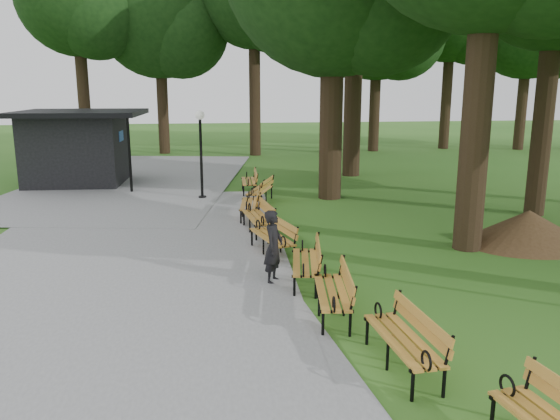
{
  "coord_description": "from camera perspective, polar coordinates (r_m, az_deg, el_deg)",
  "views": [
    {
      "loc": [
        -1.89,
        -9.75,
        3.99
      ],
      "look_at": [
        -0.19,
        2.91,
        1.1
      ],
      "focal_mm": 35.61,
      "sensor_mm": 36.0,
      "label": 1
    }
  ],
  "objects": [
    {
      "name": "ground",
      "position": [
        10.71,
        3.13,
        -9.15
      ],
      "size": [
        100.0,
        100.0,
        0.0
      ],
      "primitive_type": "plane",
      "color": "#2D631C",
      "rests_on": "ground"
    },
    {
      "name": "path",
      "position": [
        13.52,
        -16.32,
        -4.82
      ],
      "size": [
        12.0,
        38.0,
        0.06
      ],
      "primitive_type": "cube",
      "color": "gray",
      "rests_on": "ground"
    },
    {
      "name": "person",
      "position": [
        11.31,
        -0.67,
        -3.82
      ],
      "size": [
        0.57,
        0.66,
        1.53
      ],
      "primitive_type": "imported",
      "rotation": [
        0.0,
        0.0,
        1.12
      ],
      "color": "black",
      "rests_on": "ground"
    },
    {
      "name": "kiosk",
      "position": [
        24.03,
        -20.22,
        6.01
      ],
      "size": [
        4.96,
        4.36,
        2.99
      ],
      "primitive_type": null,
      "rotation": [
        0.0,
        0.0,
        -0.05
      ],
      "color": "black",
      "rests_on": "ground"
    },
    {
      "name": "lamp_post",
      "position": [
        19.74,
        -8.17,
        7.56
      ],
      "size": [
        0.32,
        0.32,
        3.12
      ],
      "color": "black",
      "rests_on": "ground"
    },
    {
      "name": "dirt_mound",
      "position": [
        15.51,
        24.12,
        -1.61
      ],
      "size": [
        2.72,
        2.72,
        0.88
      ],
      "primitive_type": "cone",
      "color": "#47301C",
      "rests_on": "ground"
    },
    {
      "name": "bench_1",
      "position": [
        8.3,
        12.49,
        -12.92
      ],
      "size": [
        0.78,
        1.94,
        0.88
      ],
      "primitive_type": null,
      "rotation": [
        0.0,
        0.0,
        -1.5
      ],
      "color": "#C1822C",
      "rests_on": "ground"
    },
    {
      "name": "bench_2",
      "position": [
        9.86,
        5.34,
        -8.42
      ],
      "size": [
        0.87,
        1.97,
        0.88
      ],
      "primitive_type": null,
      "rotation": [
        0.0,
        0.0,
        -1.7
      ],
      "color": "#C1822C",
      "rests_on": "ground"
    },
    {
      "name": "bench_3",
      "position": [
        11.4,
        2.61,
        -5.41
      ],
      "size": [
        0.94,
        1.98,
        0.88
      ],
      "primitive_type": null,
      "rotation": [
        0.0,
        0.0,
        -1.73
      ],
      "color": "#C1822C",
      "rests_on": "ground"
    },
    {
      "name": "bench_4",
      "position": [
        13.23,
        -0.83,
        -2.81
      ],
      "size": [
        1.1,
        2.0,
        0.88
      ],
      "primitive_type": null,
      "rotation": [
        0.0,
        0.0,
        -1.31
      ],
      "color": "#C1822C",
      "rests_on": "ground"
    },
    {
      "name": "bench_5",
      "position": [
        15.17,
        -2.32,
        -0.79
      ],
      "size": [
        0.87,
        1.97,
        0.88
      ],
      "primitive_type": null,
      "rotation": [
        0.0,
        0.0,
        -1.44
      ],
      "color": "#C1822C",
      "rests_on": "ground"
    },
    {
      "name": "bench_6",
      "position": [
        16.92,
        -3.15,
        0.62
      ],
      "size": [
        0.87,
        1.96,
        0.88
      ],
      "primitive_type": null,
      "rotation": [
        0.0,
        0.0,
        -1.69
      ],
      "color": "#C1822C",
      "rests_on": "ground"
    },
    {
      "name": "bench_7",
      "position": [
        19.09,
        -2.09,
        2.03
      ],
      "size": [
        1.25,
        2.0,
        0.88
      ],
      "primitive_type": null,
      "rotation": [
        0.0,
        0.0,
        -1.92
      ],
      "color": "#C1822C",
      "rests_on": "ground"
    },
    {
      "name": "bench_8",
      "position": [
        20.9,
        -3.22,
        2.95
      ],
      "size": [
        0.72,
        1.93,
        0.88
      ],
      "primitive_type": null,
      "rotation": [
        0.0,
        0.0,
        -1.61
      ],
      "color": "#C1822C",
      "rests_on": "ground"
    },
    {
      "name": "tree_backdrop",
      "position": [
        34.16,
        6.65,
        19.68
      ],
      "size": [
        36.6,
        8.93,
        16.32
      ],
      "primitive_type": null,
      "color": "black",
      "rests_on": "ground"
    }
  ]
}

